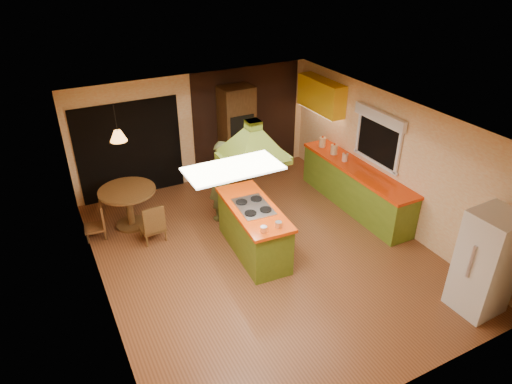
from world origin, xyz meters
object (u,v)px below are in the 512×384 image
dining_table (128,200)px  canister_large (322,142)px  man (221,181)px  refrigerator (486,263)px  kitchen_island (254,229)px  wall_oven (237,134)px

dining_table → canister_large: canister_large is taller
man → refrigerator: 4.77m
kitchen_island → wall_oven: wall_oven is taller
kitchen_island → dining_table: kitchen_island is taller
man → canister_large: 2.61m
dining_table → canister_large: size_ratio=5.03×
wall_oven → dining_table: (-2.75, -0.94, -0.52)m
kitchen_island → wall_oven: size_ratio=0.87×
dining_table → kitchen_island: bearing=-46.5°
refrigerator → man: bearing=118.5°
man → dining_table: (-1.71, 0.57, -0.27)m
man → dining_table: bearing=-28.7°
wall_oven → canister_large: size_ratio=10.18×
dining_table → man: bearing=-18.5°
dining_table → canister_large: (4.29, -0.23, 0.46)m
kitchen_island → man: size_ratio=1.13×
kitchen_island → canister_large: bearing=36.3°
man → kitchen_island: bearing=82.0°
refrigerator → kitchen_island: bearing=128.0°
canister_large → man: bearing=-172.4°
canister_large → refrigerator: bearing=-92.0°
man → canister_large: man is taller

